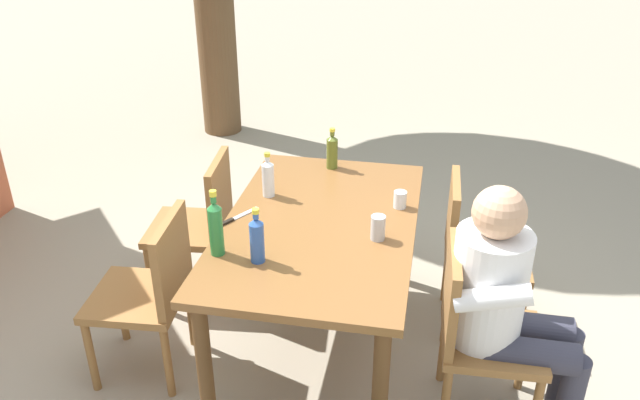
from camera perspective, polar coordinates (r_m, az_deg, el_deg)
name	(u,v)px	position (r m, az deg, el deg)	size (l,w,h in m)	color
ground_plane	(320,343)	(3.55, 0.00, -12.60)	(24.00, 24.00, 0.00)	gray
dining_table	(320,239)	(3.16, 0.00, -3.47)	(1.50, 0.93, 0.75)	brown
chair_near_left	(475,328)	(2.95, 13.67, -11.00)	(0.46, 0.46, 0.87)	olive
chair_far_right	(201,220)	(3.73, -10.56, -1.80)	(0.48, 0.48, 0.87)	olive
chair_near_right	(472,248)	(3.51, 13.43, -4.17)	(0.45, 0.45, 0.87)	olive
chair_far_left	(152,288)	(3.21, -14.77, -7.60)	(0.47, 0.47, 0.87)	olive
person_in_white_shirt	(506,299)	(2.86, 16.23, -8.49)	(0.47, 0.61, 1.18)	white
bottle_blue	(257,239)	(2.77, -5.65, -3.48)	(0.06, 0.06, 0.26)	#2D56A3
bottle_olive	(332,151)	(3.64, 1.09, 4.40)	(0.06, 0.06, 0.24)	#566623
bottle_clear	(268,177)	(3.33, -4.65, 2.03)	(0.06, 0.06, 0.24)	white
bottle_green	(216,227)	(2.84, -9.28, -2.40)	(0.06, 0.06, 0.31)	#287A38
cup_steel	(378,228)	(2.96, 5.19, -2.47)	(0.07, 0.07, 0.12)	#B2B7BC
cup_glass	(400,199)	(3.25, 7.15, 0.05)	(0.07, 0.07, 0.09)	silver
table_knife	(236,218)	(3.17, -7.46, -1.57)	(0.22, 0.14, 0.01)	silver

